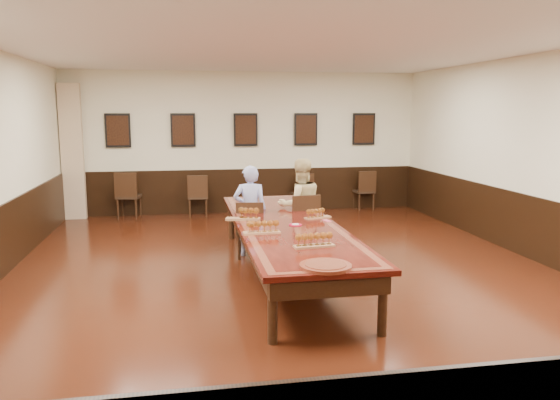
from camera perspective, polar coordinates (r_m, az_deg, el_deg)
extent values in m
cube|color=black|center=(7.94, 0.64, -7.79)|extent=(8.00, 10.00, 0.02)
cube|color=white|center=(7.64, 0.68, 15.96)|extent=(8.00, 10.00, 0.02)
cube|color=#ECE9C5|center=(12.57, -3.63, 5.98)|extent=(8.00, 0.02, 3.20)
cube|color=#ECE9C5|center=(2.92, 19.45, -5.61)|extent=(8.00, 0.02, 3.20)
cube|color=#ECE9C5|center=(9.25, 25.92, 3.88)|extent=(0.02, 10.00, 3.20)
imported|color=#5266CE|center=(8.78, -3.13, -1.14)|extent=(0.58, 0.43, 1.47)
imported|color=beige|center=(9.00, 2.12, -0.59)|extent=(0.83, 0.68, 1.56)
cube|color=#DD496B|center=(7.91, 4.90, -2.17)|extent=(0.11, 0.16, 0.01)
cube|color=#CAAE8B|center=(12.53, -20.88, 4.70)|extent=(0.45, 0.18, 2.90)
cube|color=black|center=(12.65, -3.57, 1.00)|extent=(7.98, 0.04, 1.00)
cube|color=black|center=(9.39, 25.29, -2.81)|extent=(0.04, 9.98, 1.00)
cube|color=black|center=(7.76, 0.65, -2.63)|extent=(1.40, 5.00, 0.06)
cube|color=brown|center=(7.75, 0.65, -2.40)|extent=(1.28, 4.88, 0.00)
cube|color=black|center=(7.75, 0.65, -2.38)|extent=(1.10, 4.70, 0.00)
cube|color=black|center=(7.79, 0.65, -3.71)|extent=(1.25, 4.85, 0.18)
cylinder|color=black|center=(5.57, -0.79, -11.52)|extent=(0.10, 0.10, 0.69)
cylinder|color=black|center=(5.86, 10.67, -10.61)|extent=(0.10, 0.10, 0.69)
cylinder|color=black|center=(10.01, -5.11, -2.13)|extent=(0.10, 0.10, 0.69)
cylinder|color=black|center=(10.18, 1.42, -1.91)|extent=(0.10, 0.10, 0.69)
cube|color=black|center=(12.48, -16.59, 6.98)|extent=(0.54, 0.03, 0.74)
cube|color=black|center=(12.46, -16.59, 6.97)|extent=(0.46, 0.01, 0.64)
cube|color=black|center=(12.41, -10.10, 7.20)|extent=(0.54, 0.03, 0.74)
cube|color=black|center=(12.39, -10.10, 7.20)|extent=(0.46, 0.01, 0.64)
cube|color=black|center=(12.49, -3.61, 7.34)|extent=(0.54, 0.03, 0.74)
cube|color=black|center=(12.47, -3.60, 7.34)|extent=(0.46, 0.01, 0.64)
cube|color=black|center=(12.72, 2.72, 7.39)|extent=(0.54, 0.03, 0.74)
cube|color=black|center=(12.70, 2.73, 7.38)|extent=(0.46, 0.01, 0.64)
cube|color=black|center=(13.10, 8.75, 7.34)|extent=(0.54, 0.03, 0.74)
cube|color=black|center=(13.09, 8.77, 7.34)|extent=(0.46, 0.01, 0.64)
cube|color=#905F3C|center=(7.97, -3.89, -1.99)|extent=(0.52, 0.26, 0.03)
cube|color=#905F3C|center=(8.09, 3.96, -1.85)|extent=(0.42, 0.24, 0.03)
cube|color=#905F3C|center=(7.07, -1.93, -3.44)|extent=(0.48, 0.15, 0.03)
cube|color=#905F3C|center=(6.39, 3.57, -4.84)|extent=(0.49, 0.19, 0.03)
cylinder|color=#BD0C30|center=(7.58, 1.62, -2.62)|extent=(0.18, 0.18, 0.02)
cylinder|color=silver|center=(7.58, 1.62, -2.54)|extent=(0.10, 0.10, 0.01)
cylinder|color=#581D11|center=(5.59, 4.79, -6.90)|extent=(0.54, 0.54, 0.04)
cylinder|color=brown|center=(5.59, 4.79, -6.69)|extent=(0.43, 0.43, 0.01)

